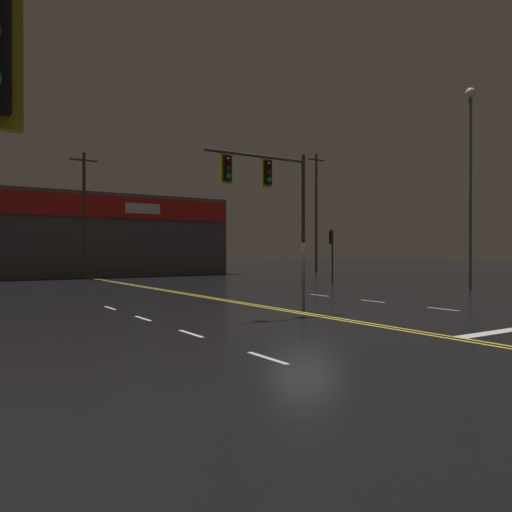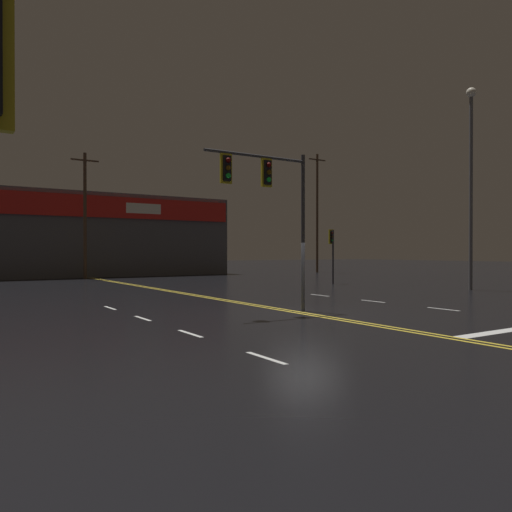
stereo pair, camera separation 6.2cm
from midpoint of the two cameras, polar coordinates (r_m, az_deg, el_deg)
The scene contains 7 objects.
ground_plane at distance 17.70m, azimuth 5.64°, elevation -6.55°, with size 200.00×200.00×0.00m, color black.
road_markings at distance 17.47m, azimuth 10.92°, elevation -6.64°, with size 15.57×60.00×0.01m.
traffic_signal_median at distance 17.46m, azimuth 1.27°, elevation 7.64°, with size 4.10×0.36×5.71m.
traffic_signal_corner_northeast at distance 34.40m, azimuth 8.73°, elevation 1.39°, with size 0.42×0.36×3.71m.
streetlight_near_right at distance 31.40m, azimuth 23.41°, elevation 9.59°, with size 0.56×0.56×11.54m.
building_backdrop at distance 49.05m, azimuth -19.85°, elevation 2.18°, with size 26.50×10.23×7.32m.
utility_pole_row at distance 42.87m, azimuth -16.89°, elevation 5.67°, with size 46.45×0.26×12.59m.
Camera 2 is at (-10.87, -13.80, 2.15)m, focal length 35.00 mm.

